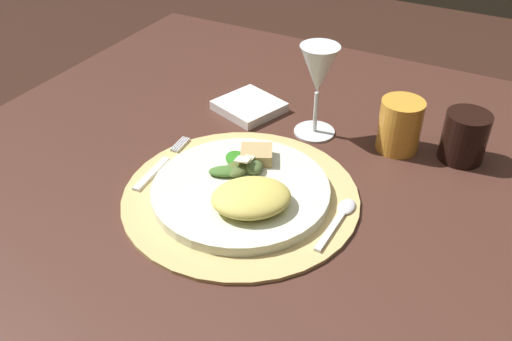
# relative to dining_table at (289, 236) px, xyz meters

# --- Properties ---
(dining_table) EXTENTS (1.19, 1.02, 0.71)m
(dining_table) POSITION_rel_dining_table_xyz_m (0.00, 0.00, 0.00)
(dining_table) COLOR #45271E
(dining_table) RESTS_ON ground
(placemat) EXTENTS (0.37, 0.37, 0.01)m
(placemat) POSITION_rel_dining_table_xyz_m (-0.04, -0.11, 0.15)
(placemat) COLOR tan
(placemat) RESTS_ON dining_table
(dinner_plate) EXTENTS (0.27, 0.27, 0.02)m
(dinner_plate) POSITION_rel_dining_table_xyz_m (-0.04, -0.11, 0.16)
(dinner_plate) COLOR silver
(dinner_plate) RESTS_ON placemat
(pasta_serving) EXTENTS (0.15, 0.15, 0.03)m
(pasta_serving) POSITION_rel_dining_table_xyz_m (-0.00, -0.14, 0.19)
(pasta_serving) COLOR #D7C65B
(pasta_serving) RESTS_ON dinner_plate
(salad_greens) EXTENTS (0.09, 0.09, 0.03)m
(salad_greens) POSITION_rel_dining_table_xyz_m (-0.06, -0.07, 0.18)
(salad_greens) COLOR #297319
(salad_greens) RESTS_ON dinner_plate
(bread_piece) EXTENTS (0.07, 0.06, 0.02)m
(bread_piece) POSITION_rel_dining_table_xyz_m (-0.05, -0.03, 0.18)
(bread_piece) COLOR tan
(bread_piece) RESTS_ON dinner_plate
(fork) EXTENTS (0.03, 0.16, 0.00)m
(fork) POSITION_rel_dining_table_xyz_m (-0.19, -0.10, 0.16)
(fork) COLOR silver
(fork) RESTS_ON placemat
(spoon) EXTENTS (0.02, 0.13, 0.01)m
(spoon) POSITION_rel_dining_table_xyz_m (0.12, -0.08, 0.16)
(spoon) COLOR silver
(spoon) RESTS_ON placemat
(napkin) EXTENTS (0.14, 0.14, 0.02)m
(napkin) POSITION_rel_dining_table_xyz_m (-0.16, 0.14, 0.16)
(napkin) COLOR white
(napkin) RESTS_ON dining_table
(wine_glass) EXTENTS (0.07, 0.07, 0.17)m
(wine_glass) POSITION_rel_dining_table_xyz_m (-0.01, 0.12, 0.27)
(wine_glass) COLOR silver
(wine_glass) RESTS_ON dining_table
(amber_tumbler) EXTENTS (0.07, 0.07, 0.09)m
(amber_tumbler) POSITION_rel_dining_table_xyz_m (0.13, 0.14, 0.20)
(amber_tumbler) COLOR gold
(amber_tumbler) RESTS_ON dining_table
(dark_tumbler) EXTENTS (0.07, 0.07, 0.09)m
(dark_tumbler) POSITION_rel_dining_table_xyz_m (0.24, 0.16, 0.19)
(dark_tumbler) COLOR black
(dark_tumbler) RESTS_ON dining_table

